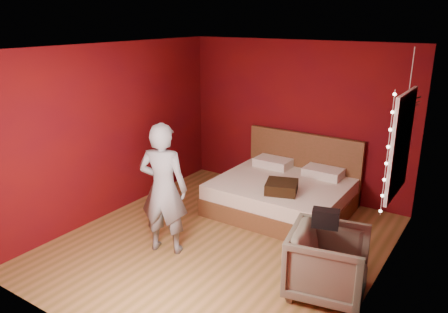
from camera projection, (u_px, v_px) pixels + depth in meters
floor at (222, 242)px, 5.98m from camera, size 4.50×4.50×0.00m
room_walls at (222, 123)px, 5.47m from camera, size 4.04×4.54×2.62m
window at (401, 144)px, 5.20m from camera, size 0.05×0.97×1.27m
fairy_lights at (387, 155)px, 4.80m from camera, size 0.04×0.04×1.45m
bed at (284, 193)px, 6.93m from camera, size 2.00×1.70×1.10m
person at (163, 189)px, 5.54m from camera, size 0.73×0.60×1.73m
armchair at (328, 263)px, 4.78m from camera, size 0.99×0.97×0.77m
handbag at (326, 218)px, 4.73m from camera, size 0.32×0.22×0.21m
throw_pillow at (282, 187)px, 6.36m from camera, size 0.56×0.56×0.16m
hanging_plant at (407, 108)px, 5.59m from camera, size 0.41×0.38×0.94m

